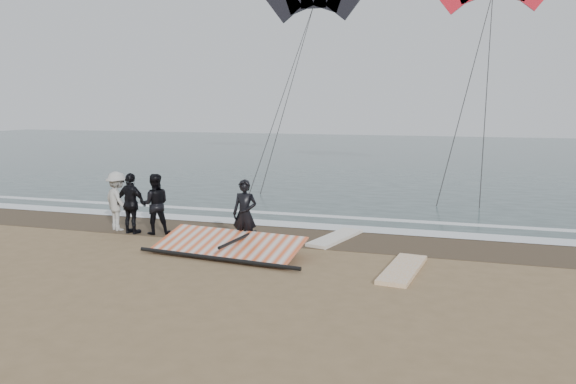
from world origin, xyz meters
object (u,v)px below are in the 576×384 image
object	(u,v)px
sail_rig	(228,246)
man_main	(245,214)
board_white	(403,269)
board_cream	(335,238)

from	to	relation	value
sail_rig	man_main	bearing A→B (deg)	71.26
board_white	sail_rig	xyz separation A→B (m)	(-4.71, 0.30, 0.14)
board_white	board_cream	xyz separation A→B (m)	(-2.24, 2.67, 0.00)
man_main	board_white	xyz separation A→B (m)	(4.48, -0.99, -0.92)
board_white	board_cream	distance (m)	3.49
man_main	board_cream	world-z (taller)	man_main
sail_rig	board_white	bearing A→B (deg)	-3.67
board_cream	board_white	bearing A→B (deg)	-34.77
board_white	board_cream	size ratio (longest dim) A/B	1.03
board_cream	sail_rig	distance (m)	3.43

